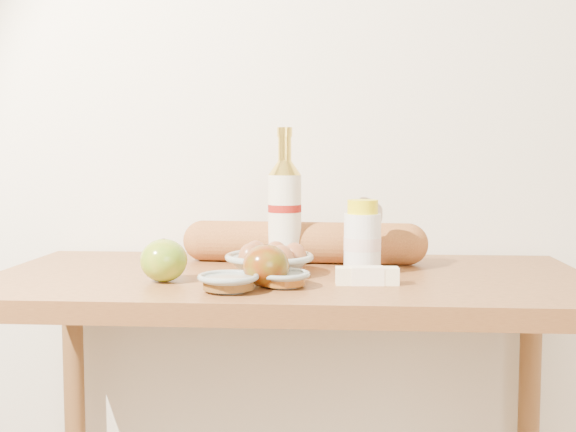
# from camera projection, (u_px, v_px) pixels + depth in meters

# --- Properties ---
(back_wall) EXTENTS (3.50, 0.02, 2.60)m
(back_wall) POSITION_uv_depth(u_px,v_px,m) (299.00, 89.00, 1.75)
(back_wall) COLOR white
(back_wall) RESTS_ON ground
(table) EXTENTS (1.20, 0.60, 0.90)m
(table) POSITION_uv_depth(u_px,v_px,m) (289.00, 333.00, 1.47)
(table) COLOR #945C2F
(table) RESTS_ON ground
(bourbon_bottle) EXTENTS (0.09, 0.09, 0.30)m
(bourbon_bottle) POSITION_uv_depth(u_px,v_px,m) (285.00, 209.00, 1.57)
(bourbon_bottle) COLOR silver
(bourbon_bottle) RESTS_ON table
(cream_bottle) EXTENTS (0.10, 0.10, 0.15)m
(cream_bottle) POSITION_uv_depth(u_px,v_px,m) (362.00, 239.00, 1.46)
(cream_bottle) COLOR white
(cream_bottle) RESTS_ON table
(egg_bowl) EXTENTS (0.23, 0.23, 0.06)m
(egg_bowl) POSITION_uv_depth(u_px,v_px,m) (270.00, 261.00, 1.46)
(egg_bowl) COLOR #96A49E
(egg_bowl) RESTS_ON table
(baguette) EXTENTS (0.55, 0.13, 0.09)m
(baguette) POSITION_uv_depth(u_px,v_px,m) (303.00, 242.00, 1.60)
(baguette) COLOR #B36E36
(baguette) RESTS_ON table
(apple_yellowgreen) EXTENTS (0.09, 0.09, 0.08)m
(apple_yellowgreen) POSITION_uv_depth(u_px,v_px,m) (164.00, 260.00, 1.37)
(apple_yellowgreen) COLOR #9F9B1F
(apple_yellowgreen) RESTS_ON table
(apple_redgreen_front) EXTENTS (0.09, 0.09, 0.07)m
(apple_redgreen_front) POSITION_uv_depth(u_px,v_px,m) (270.00, 267.00, 1.33)
(apple_redgreen_front) COLOR maroon
(apple_redgreen_front) RESTS_ON table
(apple_redgreen_right) EXTENTS (0.09, 0.09, 0.08)m
(apple_redgreen_right) POSITION_uv_depth(u_px,v_px,m) (266.00, 266.00, 1.31)
(apple_redgreen_right) COLOR #850707
(apple_redgreen_right) RESTS_ON table
(sugar_bowl) EXTENTS (0.13, 0.13, 0.03)m
(sugar_bowl) POSITION_uv_depth(u_px,v_px,m) (228.00, 282.00, 1.27)
(sugar_bowl) COLOR gray
(sugar_bowl) RESTS_ON table
(syrup_bowl) EXTENTS (0.13, 0.13, 0.03)m
(syrup_bowl) POSITION_uv_depth(u_px,v_px,m) (283.00, 279.00, 1.31)
(syrup_bowl) COLOR gray
(syrup_bowl) RESTS_ON table
(butter_stick) EXTENTS (0.12, 0.04, 0.03)m
(butter_stick) POSITION_uv_depth(u_px,v_px,m) (367.00, 276.00, 1.34)
(butter_stick) COLOR #FFF5C5
(butter_stick) RESTS_ON table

